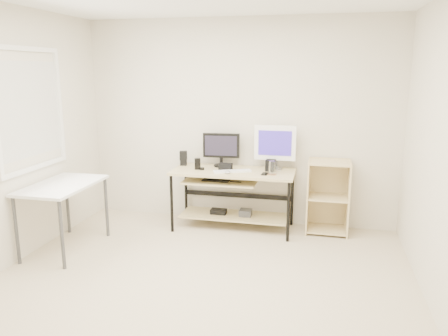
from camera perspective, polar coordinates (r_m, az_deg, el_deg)
room at (r=3.76m, az=-5.84°, el=2.79°), size 4.01×4.01×2.62m
desk at (r=5.43m, az=0.96°, el=-2.48°), size 1.50×0.65×0.75m
side_table at (r=5.07m, az=-20.33°, el=-2.84°), size 0.60×1.00×0.75m
shelf_unit at (r=5.50m, az=13.41°, el=-3.58°), size 0.50×0.40×0.90m
black_monitor at (r=5.55m, az=-0.36°, el=2.69°), size 0.47×0.19×0.43m
white_imac at (r=5.42m, az=6.68°, el=3.12°), size 0.51×0.16×0.55m
keyboard at (r=5.30m, az=1.10°, el=-0.42°), size 0.47×0.30×0.02m
mouse at (r=5.21m, az=0.47°, el=-0.53°), size 0.09×0.12×0.04m
center_speaker at (r=5.40m, az=0.19°, el=0.20°), size 0.17×0.09×0.08m
speaker_left at (r=5.68m, az=-5.33°, el=1.33°), size 0.11×0.11×0.18m
speaker_right at (r=5.37m, az=6.09°, el=0.35°), size 0.12×0.12×0.14m
audio_controller at (r=5.42m, az=-3.48°, el=0.55°), size 0.08×0.07×0.14m
volume_puck at (r=5.41m, az=-2.92°, el=-0.08°), size 0.08×0.08×0.03m
smartphone at (r=5.20m, az=5.34°, el=-0.77°), size 0.08×0.13×0.01m
coaster at (r=5.19m, az=6.28°, el=-0.82°), size 0.11×0.11×0.01m
drinking_glass at (r=5.17m, az=6.31°, el=0.06°), size 0.08×0.08×0.16m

